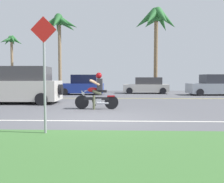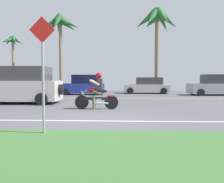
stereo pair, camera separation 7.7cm
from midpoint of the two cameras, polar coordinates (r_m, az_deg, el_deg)
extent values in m
cube|color=#545459|center=(11.23, -2.11, -3.98)|extent=(56.00, 30.00, 0.04)
cube|color=#3D6B33|center=(4.31, -9.27, -15.27)|extent=(56.00, 3.80, 0.06)
cube|color=silver|center=(7.70, -4.08, -7.17)|extent=(50.40, 0.12, 0.01)
cube|color=yellow|center=(16.19, -0.82, -1.65)|extent=(50.40, 0.12, 0.01)
cylinder|color=black|center=(10.69, -7.58, -2.59)|extent=(0.62, 0.11, 0.62)
cylinder|color=black|center=(10.52, -0.33, -2.65)|extent=(0.62, 0.11, 0.62)
cylinder|color=#B7BAC1|center=(10.64, -7.04, -1.22)|extent=(0.28, 0.06, 0.54)
cube|color=black|center=(10.56, -3.99, -1.73)|extent=(1.14, 0.13, 0.12)
cube|color=#B7BAC1|center=(10.57, -3.70, -2.40)|extent=(0.34, 0.21, 0.25)
ellipsoid|color=maroon|center=(10.56, -5.00, 0.41)|extent=(0.46, 0.25, 0.23)
cube|color=black|center=(10.52, -2.87, 0.07)|extent=(0.50, 0.24, 0.10)
cube|color=maroon|center=(10.49, -0.44, -1.13)|extent=(0.34, 0.17, 0.06)
cylinder|color=#B7BAC1|center=(10.61, -6.61, 0.16)|extent=(0.05, 0.64, 0.04)
sphere|color=#B7BAC1|center=(10.64, -7.26, -0.50)|extent=(0.15, 0.15, 0.15)
cylinder|color=#B7BAC1|center=(10.43, -2.48, -2.88)|extent=(0.52, 0.08, 0.07)
cube|color=#2D2D33|center=(10.51, -3.21, 1.76)|extent=(0.24, 0.34, 0.52)
sphere|color=maroon|center=(10.51, -3.45, 3.91)|extent=(0.27, 0.27, 0.27)
cylinder|color=#51563D|center=(10.64, -3.81, -0.18)|extent=(0.42, 0.14, 0.26)
cylinder|color=#51563D|center=(10.44, -3.95, -0.24)|extent=(0.42, 0.14, 0.26)
cylinder|color=#51563D|center=(10.45, -4.65, -2.67)|extent=(0.12, 0.12, 0.63)
cylinder|color=#51563D|center=(10.73, -4.67, -2.71)|extent=(0.21, 0.12, 0.35)
cylinder|color=tan|center=(10.74, -4.19, 2.21)|extent=(0.47, 0.10, 0.29)
cylinder|color=tan|center=(10.33, -4.49, 2.17)|extent=(0.47, 0.10, 0.29)
cube|color=beige|center=(14.02, -22.68, 0.23)|extent=(4.88, 2.03, 1.08)
cube|color=#3B3A3D|center=(13.96, -22.40, 4.04)|extent=(3.52, 1.73, 0.78)
cylinder|color=black|center=(14.36, -14.75, -1.13)|extent=(0.65, 0.24, 0.64)
cylinder|color=black|center=(12.54, -17.04, -1.79)|extent=(0.65, 0.24, 0.64)
cylinder|color=black|center=(13.22, -12.61, 0.47)|extent=(0.21, 0.58, 0.58)
cube|color=beige|center=(22.79, -20.74, 0.87)|extent=(3.75, 1.84, 0.74)
cube|color=#3B3A3D|center=(22.68, -20.27, 2.66)|extent=(2.20, 1.53, 0.68)
cylinder|color=black|center=(23.01, -16.88, 0.36)|extent=(0.57, 0.21, 0.56)
cylinder|color=black|center=(24.13, -22.69, 0.38)|extent=(0.57, 0.21, 0.56)
cylinder|color=black|center=(21.50, -18.52, 0.13)|extent=(0.57, 0.21, 0.56)
cylinder|color=black|center=(22.69, -24.63, 0.16)|extent=(0.57, 0.21, 0.56)
cube|color=navy|center=(20.07, -7.44, 0.84)|extent=(3.70, 1.76, 0.80)
cube|color=black|center=(20.02, -6.84, 3.04)|extent=(2.16, 1.49, 0.74)
cylinder|color=black|center=(20.77, -3.50, 0.19)|extent=(0.56, 0.19, 0.56)
cylinder|color=black|center=(21.13, -10.65, 0.20)|extent=(0.56, 0.19, 0.56)
cylinder|color=black|center=(19.10, -3.88, -0.08)|extent=(0.56, 0.19, 0.56)
cylinder|color=black|center=(19.49, -11.63, -0.07)|extent=(0.56, 0.19, 0.56)
cube|color=beige|center=(21.59, 8.08, 0.86)|extent=(4.14, 1.89, 0.68)
cube|color=#3B3A3D|center=(21.59, 8.74, 2.60)|extent=(2.42, 1.58, 0.63)
cylinder|color=black|center=(22.59, 11.65, 0.38)|extent=(0.57, 0.20, 0.56)
cylinder|color=black|center=(22.42, 4.20, 0.42)|extent=(0.57, 0.20, 0.56)
cylinder|color=black|center=(20.90, 12.24, 0.14)|extent=(0.57, 0.20, 0.56)
cylinder|color=black|center=(20.71, 4.18, 0.18)|extent=(0.57, 0.20, 0.56)
cube|color=#8C939E|center=(21.04, 23.57, 0.72)|extent=(4.31, 2.04, 0.81)
cube|color=#2D2F36|center=(21.13, 24.24, 2.81)|extent=(2.53, 1.70, 0.74)
cylinder|color=black|center=(21.34, 18.81, 0.11)|extent=(0.57, 0.21, 0.56)
cylinder|color=black|center=(19.62, 20.60, -0.19)|extent=(0.57, 0.21, 0.56)
cylinder|color=brown|center=(23.40, 10.56, 8.79)|extent=(0.37, 0.37, 7.33)
sphere|color=#28662D|center=(24.03, 10.65, 17.52)|extent=(0.97, 0.97, 0.97)
cone|color=#28662D|center=(24.26, 13.13, 16.71)|extent=(2.40, 1.12, 2.15)
cone|color=#28662D|center=(24.83, 12.00, 16.41)|extent=(2.08, 2.21, 2.26)
cone|color=#28662D|center=(24.84, 9.34, 16.43)|extent=(1.73, 2.59, 1.42)
cone|color=#28662D|center=(23.97, 8.03, 16.93)|extent=(2.44, 1.13, 2.07)
cone|color=#28662D|center=(23.04, 9.53, 17.48)|extent=(1.97, 2.43, 2.09)
cone|color=#28662D|center=(23.12, 12.11, 17.41)|extent=(1.70, 2.44, 2.17)
cylinder|color=#846B4C|center=(24.66, -12.73, 8.25)|extent=(0.32, 0.32, 7.13)
sphere|color=#235B28|center=(25.22, -12.83, 16.35)|extent=(0.84, 0.84, 0.84)
cone|color=#235B28|center=(24.87, -10.76, 16.02)|extent=(2.24, 0.96, 1.53)
cone|color=#235B28|center=(25.67, -11.02, 15.61)|extent=(2.02, 2.10, 1.51)
cone|color=#235B28|center=(26.07, -13.07, 15.39)|extent=(1.49, 2.28, 1.58)
cone|color=#235B28|center=(25.80, -14.35, 15.50)|extent=(2.15, 1.64, 1.89)
cone|color=#235B28|center=(25.04, -14.99, 15.87)|extent=(2.27, 1.55, 1.65)
cone|color=#235B28|center=(24.32, -13.58, 16.28)|extent=(0.90, 2.10, 1.89)
cone|color=#235B28|center=(24.38, -11.75, 16.26)|extent=(2.03, 2.09, 1.47)
cylinder|color=#846B4C|center=(26.86, -23.29, 5.86)|extent=(0.26, 0.26, 5.46)
sphere|color=#235B28|center=(27.13, -23.42, 11.63)|extent=(0.67, 0.67, 0.67)
cone|color=#235B28|center=(26.81, -22.42, 11.46)|extent=(1.29, 0.62, 1.09)
cone|color=#235B28|center=(27.30, -22.31, 11.31)|extent=(1.22, 1.23, 0.92)
cone|color=#235B28|center=(27.64, -23.13, 11.19)|extent=(0.68, 1.34, 1.01)
cone|color=#235B28|center=(27.52, -24.19, 11.20)|extent=(1.31, 0.89, 1.09)
cone|color=#235B28|center=(27.18, -24.59, 11.29)|extent=(1.37, 0.84, 0.88)
cone|color=#235B28|center=(26.70, -24.21, 11.45)|extent=(0.77, 1.37, 0.84)
cone|color=#235B28|center=(26.58, -23.10, 11.51)|extent=(1.17, 1.26, 0.97)
cylinder|color=gray|center=(5.88, -16.47, 0.78)|extent=(0.06, 0.06, 2.31)
cube|color=red|center=(5.97, -16.76, 14.28)|extent=(0.62, 0.03, 0.62)
camera|label=1|loc=(0.04, -90.19, -0.01)|focal=37.42mm
camera|label=2|loc=(0.04, 89.81, 0.01)|focal=37.42mm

